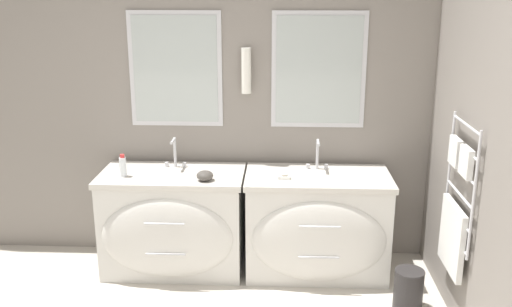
# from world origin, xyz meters

# --- Properties ---
(wall_back) EXTENTS (5.02, 0.15, 2.60)m
(wall_back) POSITION_xyz_m (0.01, 2.11, 1.31)
(wall_back) COLOR gray
(wall_back) RESTS_ON ground_plane
(wall_right) EXTENTS (0.13, 4.12, 2.60)m
(wall_right) POSITION_xyz_m (1.74, 0.94, 1.29)
(wall_right) COLOR gray
(wall_right) RESTS_ON ground_plane
(vanity_left) EXTENTS (1.09, 0.65, 0.79)m
(vanity_left) POSITION_xyz_m (-0.28, 1.72, 0.40)
(vanity_left) COLOR silver
(vanity_left) RESTS_ON ground_plane
(vanity_right) EXTENTS (1.09, 0.65, 0.79)m
(vanity_right) POSITION_xyz_m (0.82, 1.72, 0.40)
(vanity_right) COLOR silver
(vanity_right) RESTS_ON ground_plane
(faucet_left) EXTENTS (0.17, 0.15, 0.24)m
(faucet_left) POSITION_xyz_m (-0.28, 1.89, 0.90)
(faucet_left) COLOR silver
(faucet_left) RESTS_ON vanity_left
(faucet_right) EXTENTS (0.17, 0.15, 0.24)m
(faucet_right) POSITION_xyz_m (0.82, 1.89, 0.90)
(faucet_right) COLOR silver
(faucet_right) RESTS_ON vanity_right
(toiletry_bottle) EXTENTS (0.05, 0.05, 0.17)m
(toiletry_bottle) POSITION_xyz_m (-0.62, 1.66, 0.86)
(toiletry_bottle) COLOR silver
(toiletry_bottle) RESTS_ON vanity_left
(amenity_bowl) EXTENTS (0.12, 0.12, 0.07)m
(amenity_bowl) POSITION_xyz_m (-0.01, 1.59, 0.82)
(amenity_bowl) COLOR #4C4742
(amenity_bowl) RESTS_ON vanity_left
(soap_dish) EXTENTS (0.09, 0.06, 0.04)m
(soap_dish) POSITION_xyz_m (0.57, 1.66, 0.80)
(soap_dish) COLOR white
(soap_dish) RESTS_ON vanity_right
(waste_bin) EXTENTS (0.20, 0.20, 0.29)m
(waste_bin) POSITION_xyz_m (1.43, 1.22, 0.15)
(waste_bin) COLOR #282626
(waste_bin) RESTS_ON ground_plane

